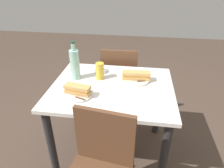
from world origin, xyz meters
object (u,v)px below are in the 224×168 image
(knife_near, at_px, (137,81))
(water_bottle, at_px, (75,64))
(chair_near, at_px, (119,78))
(olive_bowl, at_px, (101,70))
(dining_table, at_px, (112,99))
(baguette_sandwich_near, at_px, (136,75))
(knife_far, at_px, (76,97))
(beer_glass, at_px, (100,71))
(baguette_sandwich_far, at_px, (77,90))
(plate_near, at_px, (136,80))
(plate_far, at_px, (78,94))

(knife_near, bearing_deg, water_bottle, -1.81)
(chair_near, height_order, knife_near, chair_near)
(knife_near, xyz_separation_m, olive_bowl, (0.34, -0.17, -0.00))
(dining_table, distance_m, baguette_sandwich_near, 0.29)
(chair_near, relative_size, baguette_sandwich_near, 3.68)
(knife_near, relative_size, knife_far, 1.01)
(chair_near, distance_m, beer_glass, 0.59)
(baguette_sandwich_near, xyz_separation_m, baguette_sandwich_far, (0.42, 0.29, 0.00))
(plate_near, xyz_separation_m, plate_far, (0.42, 0.29, 0.00))
(plate_near, bearing_deg, baguette_sandwich_far, 34.63)
(plate_far, relative_size, baguette_sandwich_far, 1.09)
(baguette_sandwich_near, height_order, beer_glass, beer_glass)
(plate_near, distance_m, baguette_sandwich_far, 0.51)
(dining_table, xyz_separation_m, plate_far, (0.23, 0.17, 0.13))
(dining_table, height_order, knife_near, knife_near)
(plate_near, height_order, beer_glass, beer_glass)
(chair_near, xyz_separation_m, baguette_sandwich_far, (0.23, 0.77, 0.29))
(baguette_sandwich_near, bearing_deg, knife_near, 105.77)
(plate_far, bearing_deg, plate_near, -145.37)
(chair_near, bearing_deg, baguette_sandwich_far, 73.33)
(knife_near, distance_m, knife_far, 0.53)
(baguette_sandwich_near, xyz_separation_m, knife_far, (0.42, 0.34, -0.03))
(dining_table, distance_m, plate_near, 0.26)
(plate_far, distance_m, water_bottle, 0.31)
(baguette_sandwich_near, bearing_deg, water_bottle, 3.36)
(plate_near, bearing_deg, dining_table, 33.09)
(beer_glass, bearing_deg, knife_far, 71.72)
(chair_near, distance_m, plate_far, 0.84)
(chair_near, xyz_separation_m, knife_near, (-0.21, 0.52, 0.26))
(knife_far, bearing_deg, baguette_sandwich_far, -88.38)
(chair_near, distance_m, baguette_sandwich_far, 0.85)
(plate_near, bearing_deg, beer_glass, 1.37)
(dining_table, bearing_deg, chair_near, -89.54)
(baguette_sandwich_far, xyz_separation_m, olive_bowl, (-0.09, -0.42, -0.03))
(plate_near, distance_m, plate_far, 0.51)
(knife_near, xyz_separation_m, beer_glass, (0.32, -0.04, 0.05))
(plate_near, relative_size, knife_far, 1.30)
(dining_table, bearing_deg, knife_far, 43.75)
(plate_near, height_order, knife_near, knife_near)
(baguette_sandwich_near, relative_size, beer_glass, 1.62)
(dining_table, relative_size, chair_near, 1.13)
(dining_table, xyz_separation_m, knife_far, (0.23, 0.22, 0.15))
(plate_far, bearing_deg, knife_near, -150.69)
(knife_near, height_order, olive_bowl, olive_bowl)
(water_bottle, xyz_separation_m, olive_bowl, (-0.19, -0.15, -0.12))
(dining_table, relative_size, olive_bowl, 8.96)
(knife_far, bearing_deg, knife_near, -145.51)
(knife_near, xyz_separation_m, water_bottle, (0.53, -0.02, 0.12))
(plate_far, relative_size, water_bottle, 0.68)
(dining_table, xyz_separation_m, baguette_sandwich_far, (0.23, 0.17, 0.18))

